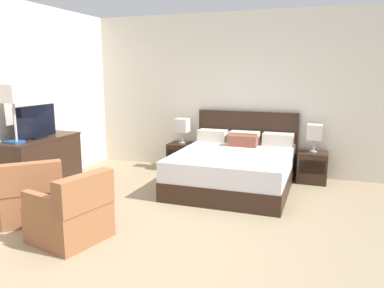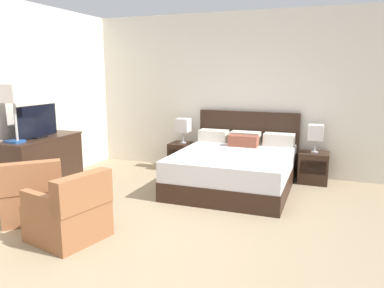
% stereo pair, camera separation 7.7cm
% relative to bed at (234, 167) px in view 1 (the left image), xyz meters
% --- Properties ---
extents(ground_plane, '(10.02, 10.02, 0.00)m').
position_rel_bed_xyz_m(ground_plane, '(-0.44, -2.36, -0.32)').
color(ground_plane, '#998466').
extents(wall_back, '(6.21, 0.06, 2.80)m').
position_rel_bed_xyz_m(wall_back, '(-0.44, 1.01, 1.08)').
color(wall_back, silver).
rests_on(wall_back, ground).
extents(wall_left, '(0.06, 5.14, 2.80)m').
position_rel_bed_xyz_m(wall_left, '(-2.97, -0.99, 1.08)').
color(wall_left, silver).
rests_on(wall_left, ground).
extents(bed, '(1.76, 2.00, 1.10)m').
position_rel_bed_xyz_m(bed, '(0.00, 0.00, 0.00)').
color(bed, '#332116').
rests_on(bed, ground).
extents(nightstand_left, '(0.46, 0.43, 0.50)m').
position_rel_bed_xyz_m(nightstand_left, '(-1.14, 0.70, -0.06)').
color(nightstand_left, '#332116').
rests_on(nightstand_left, ground).
extents(nightstand_right, '(0.46, 0.43, 0.50)m').
position_rel_bed_xyz_m(nightstand_right, '(1.14, 0.70, -0.06)').
color(nightstand_right, '#332116').
rests_on(nightstand_right, ground).
extents(table_lamp_left, '(0.23, 0.23, 0.45)m').
position_rel_bed_xyz_m(table_lamp_left, '(-1.14, 0.70, 0.51)').
color(table_lamp_left, '#B7B7BC').
rests_on(table_lamp_left, nightstand_left).
extents(table_lamp_right, '(0.23, 0.23, 0.45)m').
position_rel_bed_xyz_m(table_lamp_right, '(1.14, 0.70, 0.51)').
color(table_lamp_right, '#B7B7BC').
rests_on(table_lamp_right, nightstand_right).
extents(dresser, '(0.50, 1.30, 0.83)m').
position_rel_bed_xyz_m(dresser, '(-2.67, -1.18, 0.11)').
color(dresser, '#332116').
rests_on(dresser, ground).
extents(tv, '(0.18, 0.78, 0.48)m').
position_rel_bed_xyz_m(tv, '(-2.67, -1.24, 0.74)').
color(tv, black).
rests_on(tv, dresser).
extents(book_red_cover, '(0.23, 0.18, 0.03)m').
position_rel_bed_xyz_m(book_red_cover, '(-2.68, -1.66, 0.53)').
color(book_red_cover, '#234C8E').
rests_on(book_red_cover, dresser).
extents(armchair_by_window, '(0.97, 0.97, 0.76)m').
position_rel_bed_xyz_m(armchair_by_window, '(-2.02, -2.10, -0.03)').
color(armchair_by_window, '#935B38').
rests_on(armchair_by_window, ground).
extents(armchair_companion, '(0.83, 0.82, 0.76)m').
position_rel_bed_xyz_m(armchair_companion, '(-1.19, -2.43, -0.03)').
color(armchair_companion, '#935B38').
rests_on(armchair_companion, ground).
extents(floor_lamp, '(0.32, 0.32, 1.63)m').
position_rel_bed_xyz_m(floor_lamp, '(-2.60, -1.69, 1.05)').
color(floor_lamp, '#B7B7BC').
rests_on(floor_lamp, ground).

